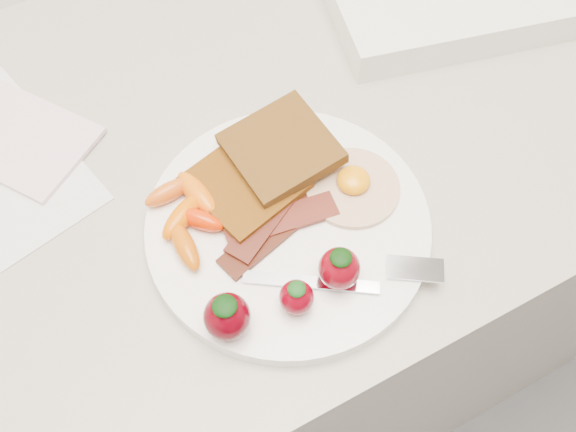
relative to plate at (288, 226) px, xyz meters
name	(u,v)px	position (x,y,z in m)	size (l,w,h in m)	color
counter	(245,303)	(-0.01, 0.13, -0.46)	(2.00, 0.60, 0.90)	gray
plate	(288,226)	(0.00, 0.00, 0.00)	(0.27, 0.27, 0.02)	white
toast_lower	(245,184)	(-0.02, 0.05, 0.02)	(0.09, 0.09, 0.01)	#461E06
toast_upper	(281,148)	(0.03, 0.06, 0.03)	(0.09, 0.09, 0.01)	black
fried_egg	(353,186)	(0.07, 0.00, 0.01)	(0.11, 0.11, 0.02)	beige
bacon_strips	(273,223)	(-0.01, 0.00, 0.01)	(0.13, 0.08, 0.01)	black
baby_carrots	(187,213)	(-0.08, 0.05, 0.02)	(0.07, 0.11, 0.02)	#DD5F00
strawberries	(282,295)	(-0.04, -0.07, 0.03)	(0.14, 0.05, 0.05)	#490009
fork	(359,276)	(0.03, -0.08, 0.01)	(0.17, 0.09, 0.00)	silver
notepad	(17,137)	(-0.20, 0.23, 0.00)	(0.10, 0.15, 0.01)	silver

